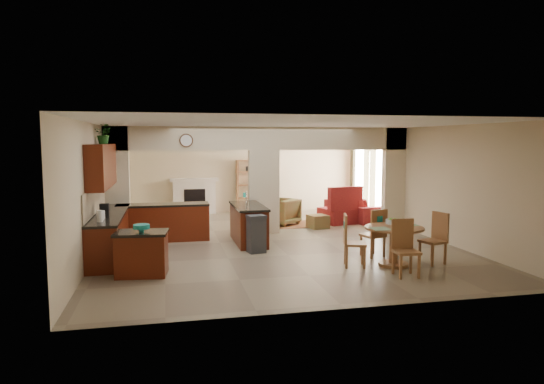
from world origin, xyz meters
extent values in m
plane|color=#786C53|center=(0.00, 0.00, 0.00)|extent=(10.00, 10.00, 0.00)
plane|color=white|center=(0.00, 0.00, 2.80)|extent=(10.00, 10.00, 0.00)
plane|color=beige|center=(0.00, 5.00, 1.40)|extent=(8.00, 0.00, 8.00)
plane|color=beige|center=(0.00, -5.00, 1.40)|extent=(8.00, 0.00, 8.00)
plane|color=beige|center=(-4.00, 0.00, 1.40)|extent=(0.00, 10.00, 10.00)
plane|color=beige|center=(4.00, 0.00, 1.40)|extent=(0.00, 10.00, 10.00)
cube|color=beige|center=(-3.70, 1.00, 1.40)|extent=(0.60, 0.25, 2.80)
cube|color=beige|center=(0.00, 1.00, 1.10)|extent=(0.80, 0.25, 2.20)
cube|color=beige|center=(3.70, 1.00, 1.40)|extent=(0.60, 0.25, 2.80)
cube|color=beige|center=(0.00, 1.00, 2.50)|extent=(8.00, 0.25, 0.60)
cube|color=#431907|center=(-3.70, -0.80, 0.43)|extent=(0.60, 3.20, 0.86)
cube|color=black|center=(-3.70, -0.80, 0.89)|extent=(0.62, 3.22, 0.05)
cube|color=tan|center=(-3.98, -0.80, 1.20)|extent=(0.02, 3.20, 0.55)
cube|color=#431907|center=(-2.60, 0.57, 0.43)|extent=(2.20, 0.60, 0.86)
cube|color=black|center=(-2.60, 0.57, 0.89)|extent=(2.22, 0.62, 0.05)
cube|color=#431907|center=(-3.82, -0.80, 1.92)|extent=(0.35, 2.40, 0.90)
cube|color=#431907|center=(-0.60, -0.10, 0.43)|extent=(0.65, 1.80, 0.86)
cube|color=black|center=(-0.60, -0.10, 0.89)|extent=(0.70, 1.85, 0.05)
cube|color=silver|center=(-0.60, -0.95, 0.42)|extent=(0.58, 0.04, 0.70)
cylinder|color=#4A2D18|center=(-2.00, 0.85, 2.45)|extent=(0.34, 0.03, 0.34)
cube|color=brown|center=(1.20, 2.10, 0.01)|extent=(1.60, 1.30, 0.01)
cube|color=silver|center=(-1.60, 4.84, 0.55)|extent=(1.40, 0.28, 1.10)
cube|color=black|center=(-1.60, 4.70, 0.50)|extent=(0.70, 0.04, 0.70)
cube|color=silver|center=(-1.60, 4.82, 1.15)|extent=(1.60, 0.35, 0.10)
cube|color=#985C34|center=(0.35, 4.82, 0.90)|extent=(1.00, 0.32, 1.80)
cube|color=white|center=(3.97, 2.30, 1.20)|extent=(0.02, 0.90, 1.90)
cube|color=white|center=(3.97, 4.00, 1.20)|extent=(0.02, 0.90, 1.90)
cube|color=white|center=(3.97, 3.15, 1.05)|extent=(0.02, 0.70, 2.10)
cube|color=#3B1D17|center=(3.93, 1.70, 1.20)|extent=(0.10, 0.28, 2.30)
cube|color=#3B1D17|center=(3.93, 2.90, 1.20)|extent=(0.10, 0.28, 2.30)
cube|color=#3B1D17|center=(3.93, 3.40, 1.20)|extent=(0.10, 0.28, 2.30)
cube|color=#3B1D17|center=(3.93, 4.60, 1.20)|extent=(0.10, 0.28, 2.30)
cylinder|color=white|center=(1.50, 3.00, 2.56)|extent=(1.00, 1.00, 0.10)
cube|color=#431907|center=(-2.97, -2.53, 0.38)|extent=(0.94, 0.71, 0.76)
cube|color=black|center=(-2.97, -2.53, 0.78)|extent=(1.00, 0.77, 0.05)
cylinder|color=#148983|center=(-2.96, -2.58, 0.88)|extent=(0.29, 0.29, 0.14)
cube|color=#2E2F31|center=(-0.61, -1.19, 0.38)|extent=(0.41, 0.37, 0.76)
cylinder|color=#985C34|center=(1.81, -2.88, 0.75)|extent=(1.14, 1.14, 0.04)
cylinder|color=#985C34|center=(1.81, -2.88, 0.39)|extent=(0.17, 0.17, 0.73)
cylinder|color=#985C34|center=(1.81, -2.88, 0.03)|extent=(0.58, 0.58, 0.06)
cylinder|color=#5DA122|center=(1.79, -2.89, 0.86)|extent=(0.31, 0.31, 0.17)
imported|color=maroon|center=(3.30, 2.75, 0.36)|extent=(2.59, 1.34, 0.72)
cube|color=maroon|center=(2.57, 2.11, 0.22)|extent=(1.30, 1.15, 0.45)
imported|color=maroon|center=(0.77, 2.15, 0.39)|extent=(1.18, 1.18, 0.77)
cube|color=maroon|center=(1.64, 1.41, 0.18)|extent=(0.60, 0.60, 0.37)
imported|color=#144B14|center=(-3.82, -0.22, 2.59)|extent=(0.49, 0.46, 0.44)
cube|color=#985C34|center=(1.73, -2.06, 0.45)|extent=(0.52, 0.52, 0.05)
cube|color=#985C34|center=(1.85, -1.85, 0.22)|extent=(0.04, 0.04, 0.44)
cube|color=#985C34|center=(1.53, -1.95, 0.22)|extent=(0.04, 0.04, 0.44)
cube|color=#985C34|center=(1.94, -2.18, 0.22)|extent=(0.04, 0.04, 0.44)
cube|color=#985C34|center=(1.62, -2.27, 0.22)|extent=(0.04, 0.04, 0.44)
cube|color=#985C34|center=(1.79, -2.25, 0.75)|extent=(0.42, 0.15, 0.55)
cube|color=#148983|center=(1.79, -2.27, 0.82)|extent=(0.14, 0.05, 0.14)
cube|color=#985C34|center=(2.64, -2.89, 0.45)|extent=(0.52, 0.52, 0.05)
cube|color=#985C34|center=(2.44, -2.78, 0.22)|extent=(0.04, 0.04, 0.44)
cube|color=#985C34|center=(2.53, -3.10, 0.22)|extent=(0.04, 0.04, 0.44)
cube|color=#985C34|center=(2.76, -2.69, 0.22)|extent=(0.04, 0.04, 0.44)
cube|color=#985C34|center=(2.85, -3.01, 0.22)|extent=(0.04, 0.04, 0.44)
cube|color=#985C34|center=(2.83, -2.84, 0.75)|extent=(0.15, 0.42, 0.55)
cube|color=#148983|center=(2.85, -2.84, 0.82)|extent=(0.05, 0.14, 0.14)
cube|color=#985C34|center=(1.69, -3.62, 0.45)|extent=(0.45, 0.45, 0.05)
cube|color=#985C34|center=(1.51, -3.78, 0.22)|extent=(0.04, 0.04, 0.44)
cube|color=#985C34|center=(1.84, -3.80, 0.22)|extent=(0.04, 0.04, 0.44)
cube|color=#985C34|center=(1.53, -3.44, 0.22)|extent=(0.04, 0.04, 0.44)
cube|color=#985C34|center=(1.87, -3.46, 0.22)|extent=(0.04, 0.04, 0.44)
cube|color=#985C34|center=(1.70, -3.43, 0.75)|extent=(0.42, 0.07, 0.55)
cube|color=#148983|center=(1.70, -3.41, 0.82)|extent=(0.14, 0.02, 0.14)
cube|color=#985C34|center=(1.05, -2.77, 0.45)|extent=(0.52, 0.52, 0.05)
cube|color=#985C34|center=(1.16, -2.99, 0.22)|extent=(0.04, 0.04, 0.44)
cube|color=#985C34|center=(1.26, -2.66, 0.22)|extent=(0.04, 0.04, 0.44)
cube|color=#985C34|center=(0.84, -2.89, 0.22)|extent=(0.04, 0.04, 0.44)
cube|color=#985C34|center=(0.93, -2.56, 0.22)|extent=(0.04, 0.04, 0.44)
cube|color=#985C34|center=(0.86, -2.72, 0.75)|extent=(0.16, 0.41, 0.55)
cube|color=#148983|center=(0.84, -2.71, 0.82)|extent=(0.05, 0.14, 0.14)
camera|label=1|loc=(-2.50, -11.46, 2.43)|focal=32.00mm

